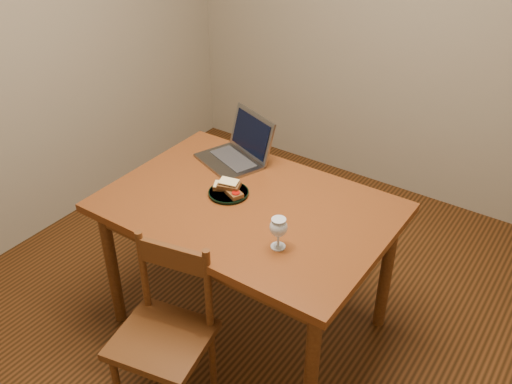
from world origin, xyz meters
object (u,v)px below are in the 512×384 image
Objects in this scene: milk_glass at (278,233)px; chair at (164,327)px; plate at (229,193)px; table at (248,219)px; laptop at (239,148)px.

chair is at bearing -126.90° from milk_glass.
table is at bearing -6.46° from plate.
plate is at bearing 153.53° from milk_glass.
chair is at bearing -91.69° from table.
laptop is (-0.26, 0.90, 0.36)m from chair.
milk_glass reaches higher than table.
chair is at bearing -53.30° from laptop.
milk_glass is (0.28, -0.19, 0.16)m from table.
plate is 0.34m from laptop.
milk_glass is 0.35× the size of laptop.
laptop reaches higher than plate.
plate is 1.34× the size of milk_glass.
plate is 0.46m from milk_glass.
table is 0.37m from milk_glass.
laptop is at bearing 138.01° from milk_glass.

